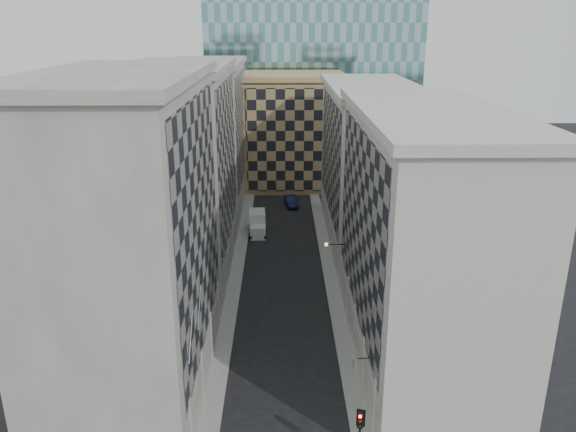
{
  "coord_description": "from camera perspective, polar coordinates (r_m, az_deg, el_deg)",
  "views": [
    {
      "loc": [
        -0.22,
        -26.7,
        26.61
      ],
      "look_at": [
        0.31,
        12.96,
        12.95
      ],
      "focal_mm": 35.0,
      "sensor_mm": 36.0,
      "label": 1
    }
  ],
  "objects": [
    {
      "name": "bldg_left_a",
      "position": [
        41.87,
        -15.48,
        -2.39
      ],
      "size": [
        10.8,
        22.8,
        23.7
      ],
      "color": "gray",
      "rests_on": "ground"
    },
    {
      "name": "sidewalk_west",
      "position": [
        62.8,
        -5.32,
        -6.08
      ],
      "size": [
        1.5,
        100.0,
        0.15
      ],
      "primitive_type": "cube",
      "color": "gray",
      "rests_on": "ground"
    },
    {
      "name": "dark_car",
      "position": [
        85.98,
        0.31,
        1.51
      ],
      "size": [
        2.22,
        4.85,
        1.54
      ],
      "primitive_type": "imported",
      "rotation": [
        0.0,
        0.0,
        0.13
      ],
      "color": "#0E1236",
      "rests_on": "ground"
    },
    {
      "name": "bldg_left_b",
      "position": [
        62.54,
        -10.6,
        4.53
      ],
      "size": [
        10.8,
        22.8,
        22.7
      ],
      "color": "#9A978F",
      "rests_on": "ground"
    },
    {
      "name": "flagpoles_left",
      "position": [
        38.05,
        -9.42,
        -10.56
      ],
      "size": [
        0.1,
        6.33,
        2.33
      ],
      "color": "gray",
      "rests_on": "ground"
    },
    {
      "name": "bldg_right_a",
      "position": [
        46.12,
        13.21,
        -2.2
      ],
      "size": [
        10.8,
        26.8,
        20.7
      ],
      "color": "beige",
      "rests_on": "ground"
    },
    {
      "name": "bracket_lamp",
      "position": [
        54.85,
        4.1,
        -2.89
      ],
      "size": [
        1.98,
        0.36,
        0.36
      ],
      "color": "black",
      "rests_on": "ground"
    },
    {
      "name": "church_tower",
      "position": [
        108.7,
        -0.7,
        19.18
      ],
      "size": [
        7.2,
        7.2,
        51.5
      ],
      "color": "#2D2723",
      "rests_on": "ground"
    },
    {
      "name": "bldg_right_b",
      "position": [
        71.58,
        8.22,
        5.27
      ],
      "size": [
        10.8,
        28.8,
        19.7
      ],
      "color": "beige",
      "rests_on": "ground"
    },
    {
      "name": "traffic_light",
      "position": [
        36.81,
        7.32,
        -20.58
      ],
      "size": [
        0.53,
        0.52,
        4.32
      ],
      "rotation": [
        0.0,
        0.0,
        -0.3
      ],
      "color": "black",
      "rests_on": "sidewalk_east"
    },
    {
      "name": "bldg_left_c",
      "position": [
        83.89,
        -8.14,
        7.97
      ],
      "size": [
        10.8,
        22.8,
        21.7
      ],
      "color": "gray",
      "rests_on": "ground"
    },
    {
      "name": "tan_block",
      "position": [
        96.17,
        0.57,
        8.71
      ],
      "size": [
        16.8,
        14.8,
        18.8
      ],
      "color": "tan",
      "rests_on": "ground"
    },
    {
      "name": "shop_sign",
      "position": [
        41.28,
        6.78,
        -14.63
      ],
      "size": [
        1.19,
        0.76,
        0.84
      ],
      "rotation": [
        0.0,
        0.0,
        0.08
      ],
      "color": "black",
      "rests_on": "ground"
    },
    {
      "name": "box_truck",
      "position": [
        74.82,
        -3.12,
        -0.84
      ],
      "size": [
        2.4,
        5.3,
        2.85
      ],
      "rotation": [
        0.0,
        0.0,
        0.06
      ],
      "color": "silver",
      "rests_on": "ground"
    },
    {
      "name": "sidewalk_east",
      "position": [
        62.84,
        4.32,
        -6.03
      ],
      "size": [
        1.5,
        100.0,
        0.15
      ],
      "primitive_type": "cube",
      "color": "gray",
      "rests_on": "ground"
    }
  ]
}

